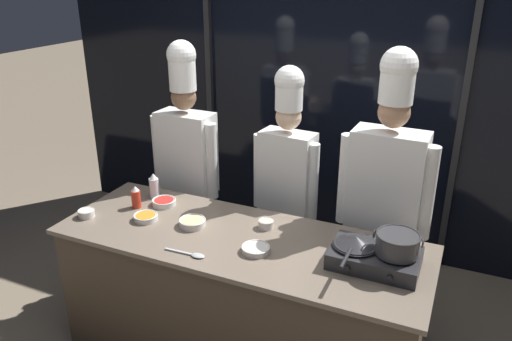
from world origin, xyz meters
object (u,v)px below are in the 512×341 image
(portable_stove, at_px, (375,258))
(squeeze_bottle_clear, at_px, (154,186))
(prep_bowl_chicken, at_px, (266,224))
(prep_bowl_onion, at_px, (86,213))
(chef_line, at_px, (386,182))
(squeeze_bottle_chili, at_px, (136,197))
(chef_head, at_px, (186,151))
(serving_spoon_slotted, at_px, (193,255))
(prep_bowl_carrots, at_px, (146,217))
(prep_bowl_bell_pepper, at_px, (164,202))
(chef_sous, at_px, (287,170))
(frying_pan, at_px, (356,241))
(prep_bowl_rice, at_px, (256,249))
(stock_pot, at_px, (398,243))
(prep_bowl_ginger, at_px, (192,222))

(portable_stove, height_order, squeeze_bottle_clear, squeeze_bottle_clear)
(prep_bowl_chicken, height_order, prep_bowl_onion, prep_bowl_chicken)
(prep_bowl_chicken, xyz_separation_m, chef_line, (0.65, 0.43, 0.24))
(squeeze_bottle_clear, height_order, squeeze_bottle_chili, squeeze_bottle_clear)
(prep_bowl_onion, relative_size, chef_head, 0.06)
(prep_bowl_onion, xyz_separation_m, serving_spoon_slotted, (0.89, -0.13, -0.02))
(portable_stove, distance_m, prep_bowl_onion, 1.86)
(prep_bowl_chicken, relative_size, prep_bowl_carrots, 0.61)
(prep_bowl_onion, height_order, serving_spoon_slotted, prep_bowl_onion)
(prep_bowl_bell_pepper, xyz_separation_m, chef_head, (-0.09, 0.47, 0.21))
(chef_sous, bearing_deg, prep_bowl_onion, 43.78)
(frying_pan, height_order, squeeze_bottle_chili, squeeze_bottle_chili)
(prep_bowl_rice, distance_m, serving_spoon_slotted, 0.36)
(serving_spoon_slotted, xyz_separation_m, chef_head, (-0.61, 0.95, 0.22))
(serving_spoon_slotted, xyz_separation_m, chef_line, (0.90, 0.90, 0.26))
(portable_stove, relative_size, prep_bowl_rice, 2.88)
(stock_pot, bearing_deg, prep_bowl_carrots, -177.33)
(portable_stove, height_order, chef_head, chef_head)
(serving_spoon_slotted, bearing_deg, frying_pan, 20.55)
(frying_pan, height_order, prep_bowl_bell_pepper, frying_pan)
(stock_pot, xyz_separation_m, chef_sous, (-0.88, 0.66, 0.02))
(squeeze_bottle_clear, relative_size, prep_bowl_chicken, 1.91)
(prep_bowl_onion, bearing_deg, prep_bowl_rice, 2.88)
(prep_bowl_bell_pepper, bearing_deg, chef_line, 16.12)
(prep_bowl_carrots, xyz_separation_m, serving_spoon_slotted, (0.50, -0.25, -0.02))
(squeeze_bottle_chili, distance_m, prep_bowl_bell_pepper, 0.19)
(frying_pan, height_order, prep_bowl_ginger, frying_pan)
(chef_line, bearing_deg, prep_bowl_carrots, 26.82)
(serving_spoon_slotted, bearing_deg, chef_line, 44.94)
(stock_pot, relative_size, serving_spoon_slotted, 1.01)
(frying_pan, bearing_deg, prep_bowl_chicken, 165.62)
(squeeze_bottle_clear, bearing_deg, chef_line, 12.20)
(prep_bowl_carrots, distance_m, prep_bowl_onion, 0.40)
(squeeze_bottle_clear, height_order, serving_spoon_slotted, squeeze_bottle_clear)
(portable_stove, relative_size, chef_sous, 0.27)
(stock_pot, relative_size, squeeze_bottle_chili, 1.63)
(frying_pan, bearing_deg, prep_bowl_carrots, -177.08)
(chef_line, bearing_deg, prep_bowl_onion, 25.45)
(portable_stove, height_order, prep_bowl_bell_pepper, portable_stove)
(prep_bowl_ginger, distance_m, chef_line, 1.26)
(portable_stove, relative_size, chef_head, 0.25)
(prep_bowl_bell_pepper, bearing_deg, chef_sous, 34.97)
(stock_pot, xyz_separation_m, prep_bowl_ginger, (-1.26, -0.02, -0.14))
(prep_bowl_carrots, bearing_deg, prep_bowl_onion, -161.90)
(prep_bowl_onion, relative_size, serving_spoon_slotted, 0.42)
(serving_spoon_slotted, relative_size, chef_head, 0.13)
(prep_bowl_rice, bearing_deg, chef_head, 140.35)
(stock_pot, height_order, squeeze_bottle_clear, stock_pot)
(prep_bowl_carrots, bearing_deg, chef_head, 98.91)
(squeeze_bottle_chili, height_order, chef_head, chef_head)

